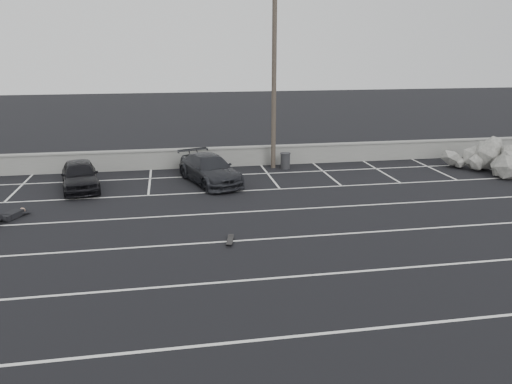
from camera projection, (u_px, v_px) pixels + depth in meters
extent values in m
plane|color=black|center=(314.00, 275.00, 14.47)|extent=(120.00, 120.00, 0.00)
cube|color=gray|center=(243.00, 157.00, 27.56)|extent=(50.00, 0.35, 1.00)
cube|color=gray|center=(243.00, 147.00, 27.41)|extent=(50.00, 0.45, 0.08)
cube|color=silver|center=(351.00, 331.00, 11.64)|extent=(36.00, 0.10, 0.01)
cube|color=silver|center=(314.00, 275.00, 14.47)|extent=(36.00, 0.10, 0.01)
cube|color=silver|center=(290.00, 237.00, 17.30)|extent=(36.00, 0.10, 0.01)
cube|color=silver|center=(272.00, 210.00, 20.14)|extent=(36.00, 0.10, 0.01)
cube|color=silver|center=(259.00, 190.00, 22.97)|extent=(36.00, 0.10, 0.01)
cube|color=silver|center=(248.00, 174.00, 25.81)|extent=(36.00, 0.10, 0.01)
cube|color=silver|center=(20.00, 187.00, 23.50)|extent=(0.10, 5.00, 0.01)
cube|color=silver|center=(86.00, 184.00, 24.00)|extent=(0.10, 5.00, 0.01)
cube|color=silver|center=(150.00, 181.00, 24.50)|extent=(0.10, 5.00, 0.01)
cube|color=silver|center=(211.00, 178.00, 25.00)|extent=(0.10, 5.00, 0.01)
cube|color=silver|center=(269.00, 176.00, 25.50)|extent=(0.10, 5.00, 0.01)
cube|color=silver|center=(326.00, 173.00, 26.00)|extent=(0.10, 5.00, 0.01)
cube|color=silver|center=(380.00, 171.00, 26.50)|extent=(0.10, 5.00, 0.01)
cube|color=silver|center=(432.00, 168.00, 27.00)|extent=(0.10, 5.00, 0.01)
cube|color=silver|center=(482.00, 166.00, 27.50)|extent=(0.10, 5.00, 0.01)
imported|color=black|center=(80.00, 175.00, 22.95)|extent=(2.32, 4.17, 1.34)
imported|color=black|center=(210.00, 169.00, 24.02)|extent=(3.26, 4.99, 1.34)
cylinder|color=#4C4238|center=(274.00, 80.00, 25.88)|extent=(0.25, 0.25, 9.35)
cylinder|color=#2A2A2C|center=(285.00, 161.00, 26.89)|extent=(0.64, 0.64, 0.82)
cylinder|color=#2A2A2C|center=(285.00, 153.00, 26.77)|extent=(0.71, 0.71, 0.05)
cube|color=black|center=(230.00, 240.00, 16.85)|extent=(0.34, 0.78, 0.02)
cube|color=#2A2A2C|center=(231.00, 238.00, 17.10)|extent=(0.16, 0.08, 0.04)
cube|color=#2A2A2C|center=(229.00, 244.00, 16.62)|extent=(0.16, 0.08, 0.04)
cylinder|color=black|center=(228.00, 239.00, 17.11)|extent=(0.04, 0.06, 0.05)
cylinder|color=black|center=(233.00, 239.00, 17.10)|extent=(0.04, 0.06, 0.05)
cylinder|color=black|center=(227.00, 244.00, 16.62)|extent=(0.04, 0.06, 0.05)
cylinder|color=black|center=(232.00, 245.00, 16.62)|extent=(0.04, 0.06, 0.05)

